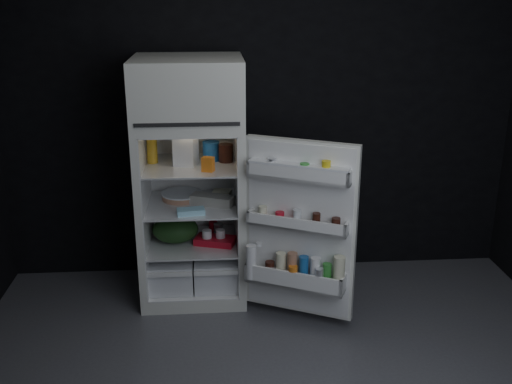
{
  "coord_description": "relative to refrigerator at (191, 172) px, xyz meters",
  "views": [
    {
      "loc": [
        -0.38,
        -2.87,
        2.23
      ],
      "look_at": [
        -0.09,
        1.0,
        0.9
      ],
      "focal_mm": 42.0,
      "sensor_mm": 36.0,
      "label": 1
    }
  ],
  "objects": [
    {
      "name": "produce_bag",
      "position": [
        -0.13,
        -0.04,
        -0.43
      ],
      "size": [
        0.39,
        0.34,
        0.2
      ],
      "primitive_type": "ellipsoid",
      "rotation": [
        0.0,
        0.0,
        0.18
      ],
      "color": "#193815",
      "rests_on": "refrigerator"
    },
    {
      "name": "egg_carton",
      "position": [
        0.15,
        -0.07,
        -0.19
      ],
      "size": [
        0.34,
        0.23,
        0.07
      ],
      "primitive_type": "cube",
      "rotation": [
        0.0,
        0.0,
        -0.4
      ],
      "color": "#9C988D",
      "rests_on": "refrigerator"
    },
    {
      "name": "refrigerator",
      "position": [
        0.0,
        0.0,
        0.0
      ],
      "size": [
        0.76,
        0.71,
        1.78
      ],
      "color": "white",
      "rests_on": "ground"
    },
    {
      "name": "amber_bottle",
      "position": [
        -0.27,
        0.02,
        0.18
      ],
      "size": [
        0.1,
        0.1,
        0.22
      ],
      "primitive_type": "cylinder",
      "rotation": [
        0.0,
        0.0,
        0.3
      ],
      "color": "#B5871D",
      "rests_on": "refrigerator"
    },
    {
      "name": "wrapped_pkg",
      "position": [
        0.22,
        0.09,
        -0.2
      ],
      "size": [
        0.15,
        0.14,
        0.05
      ],
      "primitive_type": "cube",
      "rotation": [
        0.0,
        0.0,
        -0.21
      ],
      "color": "beige",
      "rests_on": "refrigerator"
    },
    {
      "name": "mayo_jar",
      "position": [
        0.15,
        0.06,
        0.14
      ],
      "size": [
        0.16,
        0.16,
        0.14
      ],
      "primitive_type": "cylinder",
      "rotation": [
        0.0,
        0.0,
        -0.4
      ],
      "color": "#1D5AA1",
      "rests_on": "refrigerator"
    },
    {
      "name": "wall_back",
      "position": [
        0.54,
        0.38,
        0.39
      ],
      "size": [
        4.0,
        0.0,
        2.7
      ],
      "primitive_type": "cube",
      "color": "black",
      "rests_on": "ground"
    },
    {
      "name": "small_can_red",
      "position": [
        0.15,
        0.11,
        -0.48
      ],
      "size": [
        0.07,
        0.07,
        0.09
      ],
      "primitive_type": "cylinder",
      "rotation": [
        0.0,
        0.0,
        -0.1
      ],
      "color": "red",
      "rests_on": "refrigerator"
    },
    {
      "name": "yogurt_tray",
      "position": [
        0.16,
        -0.1,
        -0.5
      ],
      "size": [
        0.32,
        0.24,
        0.05
      ],
      "primitive_type": "cube",
      "rotation": [
        0.0,
        0.0,
        -0.31
      ],
      "color": "red",
      "rests_on": "refrigerator"
    },
    {
      "name": "fridge_door",
      "position": [
        0.72,
        -0.55,
        -0.28
      ],
      "size": [
        0.73,
        0.49,
        1.22
      ],
      "color": "white",
      "rests_on": "ground"
    },
    {
      "name": "small_carton",
      "position": [
        0.13,
        -0.22,
        0.12
      ],
      "size": [
        0.09,
        0.08,
        0.1
      ],
      "primitive_type": "cube",
      "rotation": [
        0.0,
        0.0,
        -0.36
      ],
      "color": "orange",
      "rests_on": "refrigerator"
    },
    {
      "name": "small_can_silver",
      "position": [
        0.19,
        0.08,
        -0.48
      ],
      "size": [
        0.09,
        0.09,
        0.09
      ],
      "primitive_type": "cylinder",
      "rotation": [
        0.0,
        0.0,
        -0.41
      ],
      "color": "silver",
      "rests_on": "refrigerator"
    },
    {
      "name": "wall_front",
      "position": [
        0.54,
        -3.02,
        0.39
      ],
      "size": [
        4.0,
        0.0,
        2.7
      ],
      "primitive_type": "cube",
      "color": "black",
      "rests_on": "ground"
    },
    {
      "name": "flat_package",
      "position": [
        -0.0,
        -0.26,
        -0.21
      ],
      "size": [
        0.2,
        0.12,
        0.04
      ],
      "primitive_type": "cube",
      "rotation": [
        0.0,
        0.0,
        0.13
      ],
      "color": "#9BDAF0",
      "rests_on": "refrigerator"
    },
    {
      "name": "jam_jar",
      "position": [
        0.26,
        0.01,
        0.14
      ],
      "size": [
        0.11,
        0.11,
        0.13
      ],
      "primitive_type": "cylinder",
      "rotation": [
        0.0,
        0.0,
        -0.03
      ],
      "color": "black",
      "rests_on": "refrigerator"
    },
    {
      "name": "pie",
      "position": [
        -0.08,
        0.07,
        -0.21
      ],
      "size": [
        0.36,
        0.36,
        0.04
      ],
      "primitive_type": "cylinder",
      "rotation": [
        0.0,
        0.0,
        -0.24
      ],
      "color": "#A87658",
      "rests_on": "refrigerator"
    },
    {
      "name": "milk_jug",
      "position": [
        -0.03,
        -0.04,
        0.19
      ],
      "size": [
        0.18,
        0.18,
        0.24
      ],
      "primitive_type": "cube",
      "rotation": [
        0.0,
        0.0,
        -0.26
      ],
      "color": "white",
      "rests_on": "refrigerator"
    }
  ]
}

